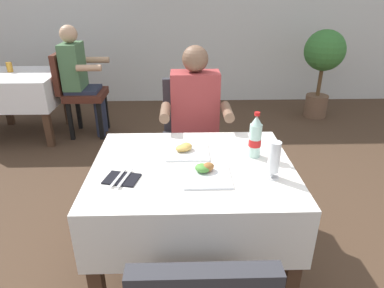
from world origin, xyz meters
TOP-DOWN VIEW (x-y plane):
  - ground_plane at (0.00, 0.00)m, footprint 11.00×11.00m
  - back_wall at (0.00, 3.53)m, footprint 11.00×0.12m
  - main_dining_table at (-0.08, 0.02)m, footprint 1.11×0.90m
  - chair_far_diner_seat at (-0.08, 0.87)m, footprint 0.44×0.50m
  - seated_diner_far at (-0.03, 0.76)m, footprint 0.50×0.46m
  - plate_near_camera at (-0.01, -0.10)m, footprint 0.25×0.25m
  - plate_far_diner at (-0.11, 0.18)m, footprint 0.25×0.25m
  - beer_glass_left at (0.33, -0.13)m, footprint 0.07×0.07m
  - cola_bottle_primary at (0.28, 0.12)m, footprint 0.07×0.07m
  - napkin_cutlery_set at (-0.44, -0.13)m, footprint 0.20×0.20m
  - background_dining_table at (-1.98, 2.20)m, footprint 0.87×0.81m
  - background_chair_right at (-1.34, 2.20)m, footprint 0.50×0.44m
  - background_patron at (-1.29, 2.20)m, footprint 0.46×0.50m
  - background_table_tumbler at (-2.10, 2.30)m, footprint 0.06×0.06m
  - potted_plant_corner at (1.69, 2.73)m, footprint 0.52×0.52m

SIDE VIEW (x-z plane):
  - ground_plane at x=0.00m, z-range 0.00..0.00m
  - background_dining_table at x=-1.98m, z-range 0.18..0.92m
  - chair_far_diner_seat at x=-0.08m, z-range 0.07..1.04m
  - background_chair_right at x=-1.34m, z-range 0.07..1.04m
  - main_dining_table at x=-0.08m, z-range 0.20..0.94m
  - seated_diner_far at x=-0.03m, z-range 0.08..1.34m
  - background_patron at x=-1.29m, z-range 0.08..1.34m
  - napkin_cutlery_set at x=-0.44m, z-range 0.73..0.75m
  - plate_far_diner at x=-0.11m, z-range 0.73..0.78m
  - plate_near_camera at x=-0.01m, z-range 0.72..0.78m
  - potted_plant_corner at x=1.69m, z-range 0.20..1.34m
  - background_table_tumbler at x=-2.10m, z-range 0.74..0.85m
  - beer_glass_left at x=0.33m, z-range 0.74..0.95m
  - cola_bottle_primary at x=0.28m, z-range 0.72..0.99m
  - back_wall at x=0.00m, z-range 0.00..2.79m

